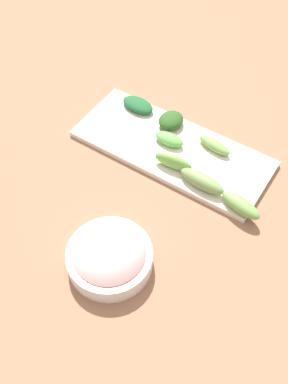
{
  "coord_description": "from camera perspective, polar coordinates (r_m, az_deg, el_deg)",
  "views": [
    {
      "loc": [
        -0.41,
        -0.25,
        0.69
      ],
      "look_at": [
        -0.01,
        0.01,
        0.05
      ],
      "focal_mm": 41.58,
      "sensor_mm": 36.0,
      "label": 1
    }
  ],
  "objects": [
    {
      "name": "broccoli_stalk_1",
      "position": [
        0.82,
        7.45,
        1.4
      ],
      "size": [
        0.03,
        0.09,
        0.03
      ],
      "primitive_type": "ellipsoid",
      "rotation": [
        0.0,
        0.0,
        -0.05
      ],
      "color": "#799E57",
      "rests_on": "serving_plate"
    },
    {
      "name": "serving_plate",
      "position": [
        0.9,
        3.62,
        5.59
      ],
      "size": [
        0.16,
        0.39,
        0.01
      ],
      "primitive_type": "cube",
      "color": "silver",
      "rests_on": "tabletop"
    },
    {
      "name": "sauce_bowl",
      "position": [
        0.74,
        -4.42,
        -8.41
      ],
      "size": [
        0.14,
        0.14,
        0.04
      ],
      "color": "white",
      "rests_on": "tabletop"
    },
    {
      "name": "tabletop",
      "position": [
        0.83,
        0.64,
        -1.51
      ],
      "size": [
        2.1,
        2.1,
        0.02
      ],
      "primitive_type": "cube",
      "color": "#93674C",
      "rests_on": "ground"
    },
    {
      "name": "broccoli_stalk_5",
      "position": [
        0.85,
        3.6,
        3.99
      ],
      "size": [
        0.03,
        0.08,
        0.03
      ],
      "primitive_type": "ellipsoid",
      "rotation": [
        0.0,
        0.0,
        0.13
      ],
      "color": "#70B84B",
      "rests_on": "serving_plate"
    },
    {
      "name": "broccoli_stalk_0",
      "position": [
        0.89,
        9.04,
        5.94
      ],
      "size": [
        0.04,
        0.07,
        0.02
      ],
      "primitive_type": "ellipsoid",
      "rotation": [
        0.0,
        0.0,
        -0.16
      ],
      "color": "#77A452",
      "rests_on": "serving_plate"
    },
    {
      "name": "broccoli_leafy_3",
      "position": [
        0.96,
        -0.79,
        11.12
      ],
      "size": [
        0.05,
        0.08,
        0.02
      ],
      "primitive_type": "ellipsoid",
      "rotation": [
        0.0,
        0.0,
        -0.06
      ],
      "color": "#1D5D2F",
      "rests_on": "serving_plate"
    },
    {
      "name": "broccoli_leafy_6",
      "position": [
        0.93,
        3.48,
        9.15
      ],
      "size": [
        0.06,
        0.06,
        0.02
      ],
      "primitive_type": "ellipsoid",
      "rotation": [
        0.0,
        0.0,
        -0.15
      ],
      "color": "#28551E",
      "rests_on": "serving_plate"
    },
    {
      "name": "broccoli_stalk_2",
      "position": [
        0.8,
        12.3,
        -1.65
      ],
      "size": [
        0.04,
        0.08,
        0.03
      ],
      "primitive_type": "ellipsoid",
      "rotation": [
        0.0,
        0.0,
        -0.2
      ],
      "color": "#73A751",
      "rests_on": "serving_plate"
    },
    {
      "name": "broccoli_stalk_4",
      "position": [
        0.89,
        3.24,
        6.78
      ],
      "size": [
        0.03,
        0.06,
        0.02
      ],
      "primitive_type": "ellipsoid",
      "rotation": [
        0.0,
        0.0,
        0.05
      ],
      "color": "#61B051",
      "rests_on": "serving_plate"
    }
  ]
}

